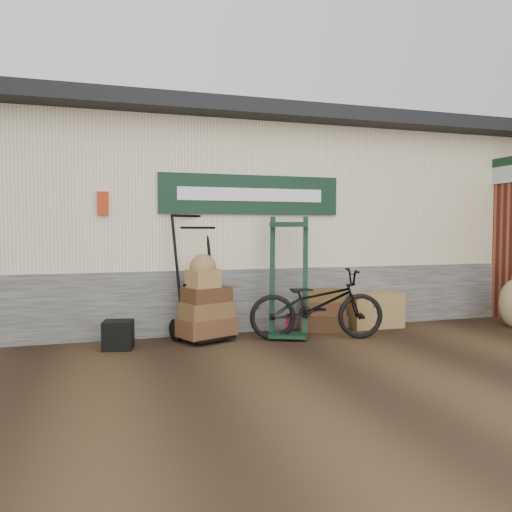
{
  "coord_description": "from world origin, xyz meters",
  "views": [
    {
      "loc": [
        -2.3,
        -5.79,
        1.46
      ],
      "look_at": [
        -0.25,
        0.9,
        1.09
      ],
      "focal_mm": 35.0,
      "sensor_mm": 36.0,
      "label": 1
    }
  ],
  "objects_px": {
    "wicker_hamper": "(373,309)",
    "bicycle": "(317,300)",
    "green_barrow": "(289,277)",
    "suitcase_stack": "(323,310)",
    "black_trunk": "(118,335)",
    "porter_trolley": "(199,276)"
  },
  "relations": [
    {
      "from": "wicker_hamper",
      "to": "bicycle",
      "type": "bearing_deg",
      "value": -154.39
    },
    {
      "from": "green_barrow",
      "to": "suitcase_stack",
      "type": "bearing_deg",
      "value": 45.43
    },
    {
      "from": "wicker_hamper",
      "to": "black_trunk",
      "type": "xyz_separation_m",
      "value": [
        -3.72,
        -0.37,
        -0.08
      ]
    },
    {
      "from": "black_trunk",
      "to": "bicycle",
      "type": "height_order",
      "value": "bicycle"
    },
    {
      "from": "green_barrow",
      "to": "black_trunk",
      "type": "distance_m",
      "value": 2.34
    },
    {
      "from": "suitcase_stack",
      "to": "bicycle",
      "type": "relative_size",
      "value": 0.38
    },
    {
      "from": "green_barrow",
      "to": "wicker_hamper",
      "type": "bearing_deg",
      "value": 35.04
    },
    {
      "from": "black_trunk",
      "to": "wicker_hamper",
      "type": "bearing_deg",
      "value": 5.7
    },
    {
      "from": "green_barrow",
      "to": "black_trunk",
      "type": "relative_size",
      "value": 4.66
    },
    {
      "from": "bicycle",
      "to": "porter_trolley",
      "type": "bearing_deg",
      "value": 84.88
    },
    {
      "from": "black_trunk",
      "to": "porter_trolley",
      "type": "bearing_deg",
      "value": 15.25
    },
    {
      "from": "green_barrow",
      "to": "wicker_hamper",
      "type": "height_order",
      "value": "green_barrow"
    },
    {
      "from": "green_barrow",
      "to": "suitcase_stack",
      "type": "distance_m",
      "value": 0.86
    },
    {
      "from": "suitcase_stack",
      "to": "wicker_hamper",
      "type": "bearing_deg",
      "value": 3.14
    },
    {
      "from": "porter_trolley",
      "to": "bicycle",
      "type": "height_order",
      "value": "porter_trolley"
    },
    {
      "from": "suitcase_stack",
      "to": "bicycle",
      "type": "height_order",
      "value": "bicycle"
    },
    {
      "from": "black_trunk",
      "to": "suitcase_stack",
      "type": "bearing_deg",
      "value": 6.45
    },
    {
      "from": "suitcase_stack",
      "to": "bicycle",
      "type": "xyz_separation_m",
      "value": [
        -0.33,
        -0.52,
        0.22
      ]
    },
    {
      "from": "green_barrow",
      "to": "suitcase_stack",
      "type": "relative_size",
      "value": 2.4
    },
    {
      "from": "suitcase_stack",
      "to": "black_trunk",
      "type": "height_order",
      "value": "suitcase_stack"
    },
    {
      "from": "bicycle",
      "to": "wicker_hamper",
      "type": "bearing_deg",
      "value": -51.83
    },
    {
      "from": "wicker_hamper",
      "to": "bicycle",
      "type": "height_order",
      "value": "bicycle"
    }
  ]
}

